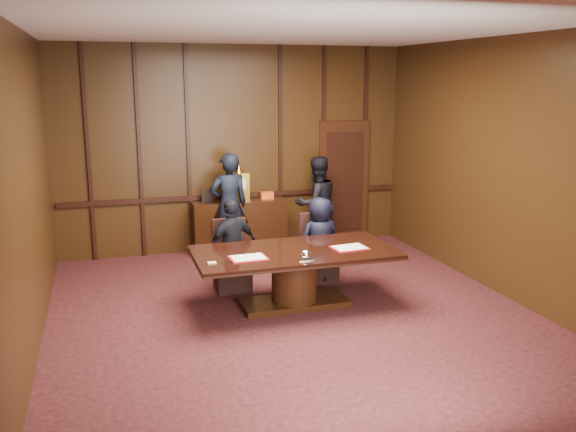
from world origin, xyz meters
The scene contains 13 objects.
room centered at (0.07, 0.14, 1.72)m, with size 7.00×7.04×3.50m.
sideboard centered at (0.00, 3.26, 0.49)m, with size 1.60×0.45×1.54m.
conference_table centered at (0.12, 0.51, 0.51)m, with size 2.62×1.32×0.76m.
folder_left centered at (-0.55, 0.32, 0.77)m, with size 0.48×0.35×0.02m.
folder_right centered at (0.84, 0.38, 0.77)m, with size 0.49×0.37×0.02m.
inkstand centered at (0.12, 0.06, 0.81)m, with size 0.20×0.14×0.12m.
notepad centered at (-1.01, 0.25, 0.77)m, with size 0.10×0.07×0.01m, color #E8DD71.
chair_left centered at (-0.53, 1.39, 0.29)m, with size 0.49×0.49×0.99m.
chair_right centered at (0.77, 1.39, 0.29)m, with size 0.49×0.49×0.99m.
signatory_left centered at (-0.53, 1.31, 0.66)m, with size 0.77×0.32×1.31m, color black.
signatory_right centered at (0.77, 1.31, 0.64)m, with size 0.62×0.40×1.27m, color black.
witness_left centered at (-0.23, 2.99, 0.88)m, with size 0.64×0.42×1.76m, color black.
witness_right centered at (1.30, 2.96, 0.82)m, with size 0.80×0.62×1.65m, color black.
Camera 1 is at (-2.21, -6.74, 2.94)m, focal length 38.00 mm.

